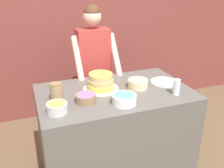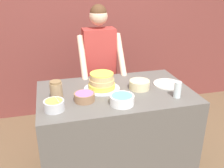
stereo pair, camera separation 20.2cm
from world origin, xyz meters
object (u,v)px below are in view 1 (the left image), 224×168
person_baker (94,62)px  frosting_bowl_yellow (57,108)px  cake (101,82)px  drinking_glass (176,87)px  stoneware_jar (56,92)px  frosting_bowl_pink (138,83)px  frosting_bowl_purple (86,98)px  frosting_bowl_blue (124,99)px  ceramic_plate (164,82)px

person_baker → frosting_bowl_yellow: person_baker is taller
cake → drinking_glass: (0.61, -0.35, 0.00)m
drinking_glass → stoneware_jar: bearing=166.6°
frosting_bowl_yellow → frosting_bowl_pink: frosting_bowl_yellow is taller
frosting_bowl_purple → drinking_glass: bearing=-9.6°
frosting_bowl_pink → drinking_glass: size_ratio=1.32×
cake → frosting_bowl_blue: (0.10, -0.35, -0.03)m
frosting_bowl_purple → frosting_bowl_pink: bearing=12.6°
frosting_bowl_pink → ceramic_plate: (0.31, 0.02, -0.04)m
frosting_bowl_pink → stoneware_jar: (-0.78, -0.01, 0.04)m
frosting_bowl_pink → frosting_bowl_purple: size_ratio=1.08×
frosting_bowl_yellow → frosting_bowl_pink: 0.85m
cake → frosting_bowl_purple: 0.29m
drinking_glass → ceramic_plate: 0.30m
stoneware_jar → cake: bearing=12.7°
cake → frosting_bowl_blue: size_ratio=1.66×
frosting_bowl_blue → person_baker: bearing=89.5°
person_baker → ceramic_plate: size_ratio=5.98×
frosting_bowl_blue → stoneware_jar: size_ratio=1.26×
drinking_glass → stoneware_jar: stoneware_jar is taller
frosting_bowl_yellow → frosting_bowl_pink: bearing=15.5°
cake → drinking_glass: size_ratio=2.33×
frosting_bowl_blue → drinking_glass: 0.52m
cake → frosting_bowl_yellow: (-0.46, -0.31, -0.03)m
cake → drinking_glass: 0.70m
person_baker → frosting_bowl_blue: (-0.01, -0.94, -0.04)m
person_baker → frosting_bowl_blue: 0.94m
frosting_bowl_blue → stoneware_jar: bearing=154.3°
person_baker → frosting_bowl_purple: (-0.30, -0.79, -0.04)m
frosting_bowl_pink → stoneware_jar: stoneware_jar is taller
cake → stoneware_jar: bearing=-167.3°
frosting_bowl_blue → frosting_bowl_pink: (0.26, 0.27, 0.00)m
frosting_bowl_purple → cake: bearing=46.0°
person_baker → frosting_bowl_blue: person_baker is taller
frosting_bowl_blue → frosting_bowl_yellow: (-0.56, 0.04, 0.00)m
person_baker → drinking_glass: (0.51, -0.93, -0.01)m
ceramic_plate → stoneware_jar: bearing=-178.1°
stoneware_jar → person_baker: bearing=51.8°
cake → frosting_bowl_yellow: size_ratio=2.06×
frosting_bowl_blue → drinking_glass: bearing=0.6°
drinking_glass → stoneware_jar: (-1.05, 0.25, 0.01)m
person_baker → frosting_bowl_pink: 0.71m
cake → frosting_bowl_blue: bearing=-74.8°
person_baker → cake: bearing=-100.0°
frosting_bowl_pink → ceramic_plate: bearing=4.4°
frosting_bowl_purple → ceramic_plate: bearing=9.7°
cake → stoneware_jar: (-0.43, -0.10, 0.01)m
frosting_bowl_purple → drinking_glass: (0.82, -0.14, 0.03)m
frosting_bowl_yellow → drinking_glass: size_ratio=1.13×
drinking_glass → cake: bearing=150.6°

